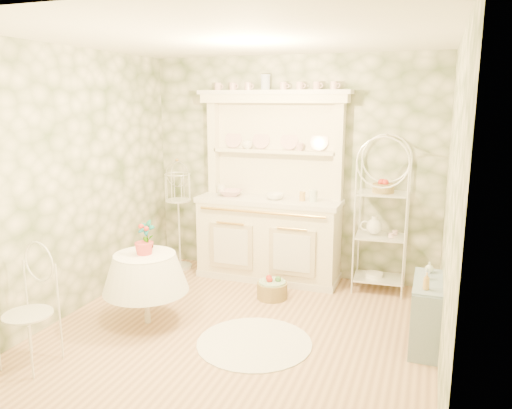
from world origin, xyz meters
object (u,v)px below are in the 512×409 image
(kitchen_dresser, at_px, (269,187))
(bakers_rack, at_px, (382,218))
(round_table, at_px, (146,287))
(birdcage_stand, at_px, (179,217))
(side_shelf, at_px, (426,316))
(floor_basket, at_px, (272,288))
(cafe_chair, at_px, (29,322))

(kitchen_dresser, height_order, bakers_rack, kitchen_dresser)
(round_table, bearing_deg, birdcage_stand, 107.01)
(kitchen_dresser, height_order, round_table, kitchen_dresser)
(kitchen_dresser, xyz_separation_m, side_shelf, (1.88, -1.18, -0.86))
(floor_basket, bearing_deg, kitchen_dresser, 111.77)
(kitchen_dresser, height_order, side_shelf, kitchen_dresser)
(birdcage_stand, xyz_separation_m, floor_basket, (1.46, -0.57, -0.58))
(kitchen_dresser, distance_m, side_shelf, 2.38)
(bakers_rack, bearing_deg, cafe_chair, -136.85)
(side_shelf, xyz_separation_m, round_table, (-2.61, -0.45, 0.09))
(side_shelf, height_order, birdcage_stand, birdcage_stand)
(cafe_chair, xyz_separation_m, birdcage_stand, (-0.00, 2.60, 0.30))
(cafe_chair, relative_size, birdcage_stand, 0.56)
(side_shelf, height_order, floor_basket, side_shelf)
(round_table, distance_m, birdcage_stand, 1.69)
(side_shelf, height_order, round_table, round_table)
(kitchen_dresser, bearing_deg, round_table, -114.03)
(side_shelf, distance_m, round_table, 2.65)
(kitchen_dresser, relative_size, side_shelf, 3.44)
(birdcage_stand, bearing_deg, floor_basket, -21.21)
(floor_basket, bearing_deg, bakers_rack, 30.61)
(kitchen_dresser, bearing_deg, floor_basket, -68.23)
(cafe_chair, relative_size, floor_basket, 2.21)
(birdcage_stand, bearing_deg, bakers_rack, 1.77)
(kitchen_dresser, xyz_separation_m, floor_basket, (0.25, -0.62, -1.03))
(round_table, height_order, birdcage_stand, birdcage_stand)
(round_table, height_order, floor_basket, round_table)
(cafe_chair, bearing_deg, floor_basket, 63.59)
(kitchen_dresser, bearing_deg, cafe_chair, -114.50)
(bakers_rack, bearing_deg, floor_basket, -152.75)
(round_table, relative_size, birdcage_stand, 0.54)
(birdcage_stand, bearing_deg, cafe_chair, -89.95)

